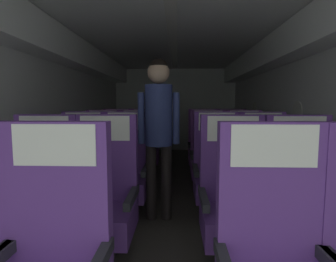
% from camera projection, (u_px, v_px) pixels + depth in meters
% --- Properties ---
extents(ground, '(3.39, 7.72, 0.02)m').
position_uv_depth(ground, '(172.00, 198.00, 3.46)').
color(ground, '#3D3833').
extents(fuselage_shell, '(3.27, 7.37, 2.19)m').
position_uv_depth(fuselage_shell, '(173.00, 78.00, 3.56)').
color(fuselage_shell, silver).
rests_on(fuselage_shell, ground).
extents(seat_b_left_window, '(0.53, 0.52, 1.13)m').
position_uv_depth(seat_b_left_window, '(42.00, 199.00, 2.09)').
color(seat_b_left_window, '#38383D').
rests_on(seat_b_left_window, ground).
extents(seat_b_left_aisle, '(0.53, 0.52, 1.13)m').
position_uv_depth(seat_b_left_aisle, '(104.00, 199.00, 2.10)').
color(seat_b_left_aisle, '#38383D').
rests_on(seat_b_left_aisle, ground).
extents(seat_b_right_aisle, '(0.53, 0.52, 1.13)m').
position_uv_depth(seat_b_right_aisle, '(301.00, 202.00, 2.03)').
color(seat_b_right_aisle, '#38383D').
rests_on(seat_b_right_aisle, ground).
extents(seat_b_right_window, '(0.53, 0.52, 1.13)m').
position_uv_depth(seat_b_right_window, '(233.00, 201.00, 2.06)').
color(seat_b_right_window, '#38383D').
rests_on(seat_b_right_window, ground).
extents(seat_c_left_window, '(0.53, 0.52, 1.13)m').
position_uv_depth(seat_c_left_window, '(82.00, 171.00, 2.97)').
color(seat_c_left_window, '#38383D').
rests_on(seat_c_left_window, ground).
extents(seat_c_left_aisle, '(0.53, 0.52, 1.13)m').
position_uv_depth(seat_c_left_aisle, '(125.00, 172.00, 2.94)').
color(seat_c_left_aisle, '#38383D').
rests_on(seat_c_left_aisle, ground).
extents(seat_c_right_aisle, '(0.53, 0.52, 1.13)m').
position_uv_depth(seat_c_right_aisle, '(264.00, 173.00, 2.88)').
color(seat_c_right_aisle, '#38383D').
rests_on(seat_c_right_aisle, ground).
extents(seat_c_right_window, '(0.53, 0.52, 1.13)m').
position_uv_depth(seat_c_right_window, '(217.00, 172.00, 2.92)').
color(seat_c_right_window, '#38383D').
rests_on(seat_c_right_window, ground).
extents(seat_d_left_window, '(0.53, 0.52, 1.13)m').
position_uv_depth(seat_d_left_window, '(102.00, 156.00, 3.81)').
color(seat_d_left_window, '#38383D').
rests_on(seat_d_left_window, ground).
extents(seat_d_left_aisle, '(0.53, 0.52, 1.13)m').
position_uv_depth(seat_d_left_aisle, '(137.00, 156.00, 3.81)').
color(seat_d_left_aisle, '#38383D').
rests_on(seat_d_left_aisle, ground).
extents(seat_d_right_aisle, '(0.53, 0.52, 1.13)m').
position_uv_depth(seat_d_right_aisle, '(245.00, 157.00, 3.74)').
color(seat_d_right_aisle, '#38383D').
rests_on(seat_d_right_aisle, ground).
extents(seat_d_right_window, '(0.53, 0.52, 1.13)m').
position_uv_depth(seat_d_right_window, '(208.00, 157.00, 3.78)').
color(seat_d_right_window, '#38383D').
rests_on(seat_d_right_window, ground).
extents(seat_e_left_window, '(0.53, 0.52, 1.13)m').
position_uv_depth(seat_e_left_window, '(116.00, 147.00, 4.68)').
color(seat_e_left_window, '#38383D').
rests_on(seat_e_left_window, ground).
extents(seat_e_left_aisle, '(0.53, 0.52, 1.13)m').
position_uv_depth(seat_e_left_aisle, '(145.00, 147.00, 4.67)').
color(seat_e_left_aisle, '#38383D').
rests_on(seat_e_left_aisle, ground).
extents(seat_e_right_aisle, '(0.53, 0.52, 1.13)m').
position_uv_depth(seat_e_right_aisle, '(232.00, 147.00, 4.62)').
color(seat_e_right_aisle, '#38383D').
rests_on(seat_e_right_aisle, ground).
extents(seat_e_right_window, '(0.53, 0.52, 1.13)m').
position_uv_depth(seat_e_right_window, '(203.00, 147.00, 4.62)').
color(seat_e_right_window, '#38383D').
rests_on(seat_e_right_window, ground).
extents(flight_attendant, '(0.43, 0.28, 1.67)m').
position_uv_depth(flight_attendant, '(159.00, 121.00, 2.72)').
color(flight_attendant, black).
rests_on(flight_attendant, ground).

